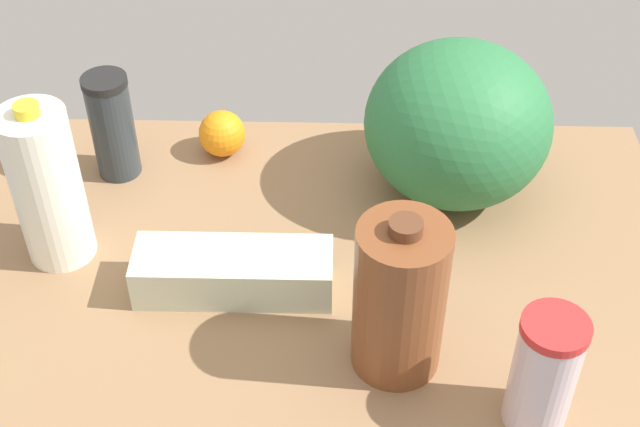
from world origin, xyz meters
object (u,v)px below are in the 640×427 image
(milk_jug, at_px, (47,187))
(egg_carton, at_px, (234,272))
(shaker_bottle, at_px, (112,126))
(watermelon, at_px, (458,124))
(tumbler_cup, at_px, (544,372))
(chocolate_milk_jug, at_px, (400,299))
(orange_beside_bowl, at_px, (222,134))

(milk_jug, xyz_separation_m, egg_carton, (0.29, -0.08, -0.10))
(shaker_bottle, height_order, egg_carton, shaker_bottle)
(watermelon, bearing_deg, egg_carton, -144.32)
(milk_jug, relative_size, tumbler_cup, 1.52)
(shaker_bottle, relative_size, milk_jug, 0.69)
(shaker_bottle, height_order, chocolate_milk_jug, chocolate_milk_jug)
(egg_carton, relative_size, chocolate_milk_jug, 1.15)
(tumbler_cup, xyz_separation_m, chocolate_milk_jug, (-0.19, 0.10, 0.03))
(shaker_bottle, height_order, orange_beside_bowl, shaker_bottle)
(chocolate_milk_jug, xyz_separation_m, orange_beside_bowl, (-0.30, 0.48, -0.08))
(shaker_bottle, distance_m, orange_beside_bowl, 0.20)
(watermelon, relative_size, chocolate_milk_jug, 1.19)
(tumbler_cup, bearing_deg, milk_jug, 156.73)
(tumbler_cup, bearing_deg, chocolate_milk_jug, 151.90)
(egg_carton, height_order, orange_beside_bowl, orange_beside_bowl)
(shaker_bottle, bearing_deg, orange_beside_bowl, 17.99)
(shaker_bottle, relative_size, orange_beside_bowl, 2.32)
(shaker_bottle, distance_m, tumbler_cup, 0.85)
(milk_jug, distance_m, orange_beside_bowl, 0.37)
(orange_beside_bowl, bearing_deg, milk_jug, -131.09)
(shaker_bottle, relative_size, chocolate_milk_jug, 0.75)
(shaker_bottle, bearing_deg, chocolate_milk_jug, -41.20)
(shaker_bottle, distance_m, milk_jug, 0.22)
(watermelon, xyz_separation_m, tumbler_cup, (0.07, -0.49, -0.04))
(watermelon, bearing_deg, milk_jug, -164.71)
(egg_carton, height_order, chocolate_milk_jug, chocolate_milk_jug)
(shaker_bottle, bearing_deg, watermelon, -3.21)
(milk_jug, height_order, chocolate_milk_jug, milk_jug)
(egg_carton, bearing_deg, chocolate_milk_jug, -27.97)
(tumbler_cup, bearing_deg, egg_carton, 151.91)
(milk_jug, distance_m, tumbler_cup, 0.79)
(milk_jug, bearing_deg, tumbler_cup, -23.27)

